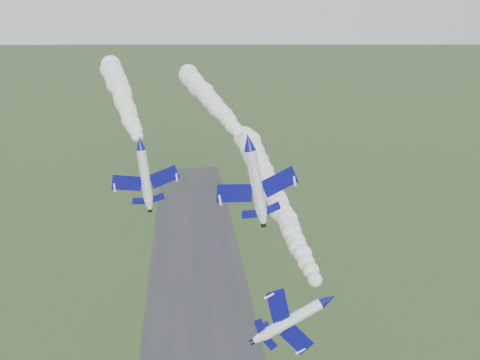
% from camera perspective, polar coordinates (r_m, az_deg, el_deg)
% --- Properties ---
extents(runway, '(24.00, 260.00, 0.04)m').
position_cam_1_polar(runway, '(107.17, -4.00, -18.62)').
color(runway, '#303032').
rests_on(runway, ground).
extents(jet_lead, '(4.49, 11.37, 8.40)m').
position_cam_1_polar(jet_lead, '(64.53, 9.42, -12.50)').
color(jet_lead, white).
extents(smoke_trail_jet_lead, '(10.50, 66.77, 5.12)m').
position_cam_1_polar(smoke_trail_jet_lead, '(95.47, 3.22, -0.74)').
color(smoke_trail_jet_lead, white).
extents(jet_pair_left, '(9.53, 11.28, 2.82)m').
position_cam_1_polar(jet_pair_left, '(74.99, -10.60, 3.92)').
color(jet_pair_left, white).
extents(smoke_trail_jet_pair_left, '(17.14, 68.31, 5.11)m').
position_cam_1_polar(smoke_trail_jet_pair_left, '(110.64, -12.64, 9.18)').
color(smoke_trail_jet_pair_left, white).
extents(jet_pair_right, '(12.03, 14.53, 4.01)m').
position_cam_1_polar(jet_pair_right, '(74.82, 0.94, 4.11)').
color(jet_pair_right, white).
extents(smoke_trail_jet_pair_right, '(12.72, 68.81, 4.88)m').
position_cam_1_polar(smoke_trail_jet_pair_right, '(111.69, -3.61, 8.98)').
color(smoke_trail_jet_pair_right, white).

